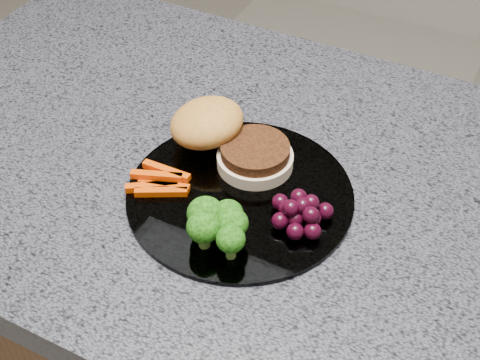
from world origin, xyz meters
The scene contains 6 objects.
countertop centered at (0.00, 0.00, 0.88)m, with size 1.20×0.60×0.04m, color #545560.
plate centered at (-0.08, -0.05, 0.90)m, with size 0.26×0.26×0.01m, color white.
burger centered at (-0.14, 0.01, 0.93)m, with size 0.17×0.11×0.05m.
carrot_sticks centered at (-0.17, -0.08, 0.91)m, with size 0.07×0.06×0.02m.
broccoli centered at (-0.07, -0.12, 0.93)m, with size 0.07×0.06×0.05m.
grape_bunch centered at (-0.01, -0.06, 0.92)m, with size 0.07×0.06×0.03m.
Camera 1 is at (0.16, -0.53, 1.44)m, focal length 50.00 mm.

